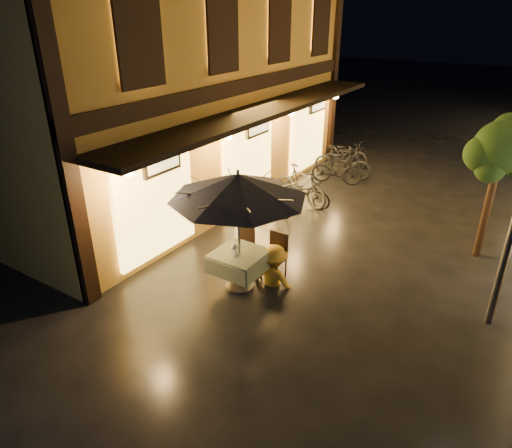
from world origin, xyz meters
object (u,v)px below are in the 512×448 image
Objects in this scene: patio_umbrella at (238,186)px; person_orange at (241,241)px; cafe_table at (239,261)px; table_lantern at (235,249)px; person_yellow at (274,247)px; bicycle_0 at (269,194)px.

patio_umbrella is 1.59m from person_orange.
cafe_table is 0.66m from person_orange.
cafe_table is 0.36m from table_lantern.
table_lantern is 0.15× the size of person_yellow.
patio_umbrella is at bearing 41.65° from person_yellow.
table_lantern is (-0.00, -0.15, -1.23)m from patio_umbrella.
person_yellow is 0.87× the size of bicycle_0.
patio_umbrella is at bearing 45.00° from cafe_table.
table_lantern is 0.82m from person_yellow.
person_yellow reaches higher than cafe_table.
patio_umbrella is at bearing -138.88° from bicycle_0.
table_lantern is at bearing -90.00° from patio_umbrella.
patio_umbrella reaches higher than person_orange.
cafe_table is 3.96× the size of table_lantern.
person_orange is 0.83m from person_yellow.
bicycle_0 is (-1.47, 3.51, -1.66)m from patio_umbrella.
person_yellow is (0.82, -0.04, 0.11)m from person_orange.
table_lantern is at bearing 48.86° from person_yellow.
patio_umbrella is 1.60× the size of person_yellow.
person_yellow is at bearing -128.59° from bicycle_0.
person_yellow is at bearing 46.76° from cafe_table.
cafe_table is at bearing -135.00° from patio_umbrella.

